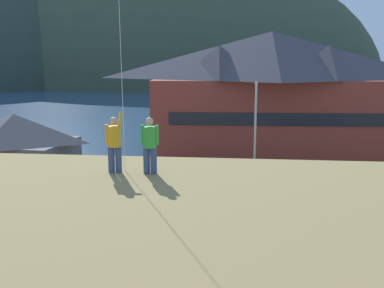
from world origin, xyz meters
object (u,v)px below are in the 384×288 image
Objects in this scene: parked_car_corner_spot at (234,181)px; person_companion at (150,144)px; wharf_dock at (218,130)px; parked_car_back_row_right at (141,181)px; parked_car_back_row_left at (19,207)px; harbor_lodge at (271,90)px; parked_car_lone_by_shed at (193,207)px; storage_shed_near_lot at (16,150)px; person_kite_flyer at (114,142)px; parked_car_front_row_silver at (301,211)px; moored_boat_wharfside at (192,125)px; parking_light_pole at (255,125)px.

parked_car_corner_spot is 2.46× the size of person_companion.
parked_car_corner_spot is (2.20, -25.19, 0.71)m from wharf_dock.
parked_car_back_row_left is at bearing -133.15° from parked_car_back_row_right.
parked_car_lone_by_shed is (-5.30, -19.75, -5.02)m from harbor_lodge.
parked_car_back_row_left is at bearing -125.64° from harbor_lodge.
parked_car_back_row_left is (-11.65, -6.55, 0.00)m from parked_car_corner_spot.
storage_shed_near_lot is 7.77m from parked_car_back_row_left.
parked_car_corner_spot is (2.14, 5.64, 0.00)m from parked_car_lone_by_shed.
parked_car_lone_by_shed is at bearing 82.15° from person_kite_flyer.
storage_shed_near_lot is at bearing 174.33° from parked_car_back_row_right.
parked_car_front_row_silver is at bearing -0.31° from parked_car_lone_by_shed.
parked_car_back_row_right is 16.65m from person_companion.
storage_shed_near_lot reaches higher than moored_boat_wharfside.
wharf_dock is at bearing 62.68° from storage_shed_near_lot.
parked_car_front_row_silver is at bearing 55.00° from person_kite_flyer.
storage_shed_near_lot is 20.87m from person_companion.
parked_car_back_row_right is at bearing -173.68° from parked_car_corner_spot.
parked_car_corner_spot is at bearing -85.01° from wharf_dock.
storage_shed_near_lot is 4.51× the size of person_kite_flyer.
parked_car_back_row_left is (-5.50, -5.87, 0.00)m from parked_car_back_row_right.
storage_shed_near_lot reaches higher than parked_car_lone_by_shed.
moored_boat_wharfside reaches higher than parked_car_corner_spot.
moored_boat_wharfside is at bearing 95.97° from parked_car_lone_by_shed.
parked_car_back_row_left is 14.27m from person_companion.
person_kite_flyer is (-1.42, -10.28, 5.54)m from parked_car_lone_by_shed.
harbor_lodge is 5.43× the size of parked_car_corner_spot.
moored_boat_wharfside is at bearing 124.89° from harbor_lodge.
harbor_lodge is 2.23× the size of wharf_dock.
parked_car_front_row_silver reaches higher than wharf_dock.
person_companion is at bearing -91.72° from parked_car_lone_by_shed.
parking_light_pole is at bearing -80.48° from wharf_dock.
parked_car_lone_by_shed is 6.04m from parked_car_corner_spot.
moored_boat_wharfside is (-8.66, 12.41, -5.36)m from harbor_lodge.
parked_car_lone_by_shed is 1.01× the size of parked_car_corner_spot.
harbor_lodge is 30.78m from person_kite_flyer.
storage_shed_near_lot is at bearing 162.56° from parked_car_front_row_silver.
moored_boat_wharfside is at bearing 92.62° from person_kite_flyer.
parked_car_lone_by_shed is at bearing -89.89° from wharf_dock.
moored_boat_wharfside is at bearing 158.01° from wharf_dock.
wharf_dock is 30.84m from parked_car_lone_by_shed.
parked_car_lone_by_shed is at bearing 88.28° from person_companion.
person_kite_flyer reaches higher than storage_shed_near_lot.
storage_shed_near_lot is at bearing 117.02° from parked_car_back_row_left.
parked_car_lone_by_shed and parked_car_corner_spot have the same top height.
person_companion is (3.05, -42.46, 5.87)m from moored_boat_wharfside.
moored_boat_wharfside is 24.27m from parking_light_pole.
parked_car_back_row_right is 16.43m from person_kite_flyer.
parked_car_back_row_left and parked_car_front_row_silver have the same top height.
person_kite_flyer reaches higher than parked_car_corner_spot.
parked_car_lone_by_shed is at bearing 5.44° from parked_car_back_row_left.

